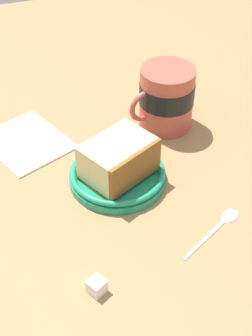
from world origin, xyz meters
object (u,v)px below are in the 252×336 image
(small_plate, at_px, (117,175))
(teaspoon, at_px, (222,222))
(folded_napkin, at_px, (26,141))
(cake_slice, at_px, (119,160))
(sugar_cube, at_px, (97,286))
(tea_mug, at_px, (166,96))

(small_plate, xyz_separation_m, teaspoon, (0.11, -0.12, -0.01))
(teaspoon, relative_size, folded_napkin, 0.82)
(small_plate, height_order, folded_napkin, small_plate)
(cake_slice, xyz_separation_m, sugar_cube, (-0.08, -0.17, -0.03))
(tea_mug, bearing_deg, folded_napkin, 174.32)
(tea_mug, height_order, teaspoon, tea_mug)
(small_plate, xyz_separation_m, folded_napkin, (-0.11, 0.13, -0.01))
(teaspoon, relative_size, sugar_cube, 5.71)
(small_plate, relative_size, sugar_cube, 7.45)
(cake_slice, relative_size, folded_napkin, 0.90)
(sugar_cube, bearing_deg, cake_slice, 64.52)
(small_plate, relative_size, tea_mug, 1.24)
(small_plate, height_order, sugar_cube, small_plate)
(folded_napkin, xyz_separation_m, sugar_cube, (0.03, -0.30, 0.01))
(tea_mug, distance_m, teaspoon, 0.24)
(tea_mug, distance_m, folded_napkin, 0.23)
(teaspoon, height_order, folded_napkin, teaspoon)
(folded_napkin, height_order, sugar_cube, sugar_cube)
(small_plate, distance_m, folded_napkin, 0.17)
(small_plate, bearing_deg, teaspoon, -49.37)
(small_plate, bearing_deg, cake_slice, -62.83)
(teaspoon, distance_m, folded_napkin, 0.34)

